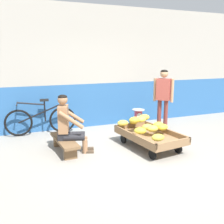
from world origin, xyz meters
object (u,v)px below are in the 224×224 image
plastic_crate (138,127)px  shopping_bag (142,133)px  customer_adult (163,94)px  weighing_scale (138,115)px  banana_cart (150,136)px  low_bench (64,142)px  bicycle_near_left (41,120)px  vendor_seated (68,124)px

plastic_crate → shopping_bag: plastic_crate is taller
customer_adult → shopping_bag: (-0.72, -0.28, -0.83)m
shopping_bag → weighing_scale: bearing=74.6°
plastic_crate → banana_cart: bearing=-104.3°
plastic_crate → weighing_scale: weighing_scale is taller
banana_cart → low_bench: 1.72m
customer_adult → bicycle_near_left: bearing=162.4°
low_bench → vendor_seated: vendor_seated is taller
low_bench → customer_adult: bearing=10.6°
banana_cart → shopping_bag: size_ratio=6.40×
banana_cart → shopping_bag: bearing=76.4°
plastic_crate → customer_adult: 1.01m
low_bench → shopping_bag: size_ratio=4.67×
weighing_scale → shopping_bag: size_ratio=1.25×
weighing_scale → bicycle_near_left: 2.34m
banana_cart → low_bench: bearing=166.2°
weighing_scale → bicycle_near_left: (-2.20, 0.78, -0.10)m
weighing_scale → shopping_bag: (-0.11, -0.39, -0.33)m
weighing_scale → customer_adult: bearing=-10.0°
banana_cart → vendor_seated: size_ratio=1.35×
vendor_seated → customer_adult: 2.53m
banana_cart → customer_adult: size_ratio=1.00×
shopping_bag → vendor_seated: bearing=-172.8°
banana_cart → weighing_scale: 1.04m
low_bench → customer_adult: size_ratio=0.73×
low_bench → weighing_scale: (1.92, 0.58, 0.25)m
shopping_bag → banana_cart: bearing=-103.6°
vendor_seated → customer_adult: bearing=11.5°
plastic_crate → weighing_scale: bearing=-90.0°
plastic_crate → shopping_bag: 0.41m
low_bench → customer_adult: customer_adult is taller
weighing_scale → banana_cart: bearing=-104.3°
low_bench → shopping_bag: bearing=6.1°
low_bench → shopping_bag: low_bench is taller
banana_cart → customer_adult: (0.86, 0.88, 0.71)m
low_bench → plastic_crate: plastic_crate is taller
plastic_crate → customer_adult: (0.61, -0.11, 0.80)m
banana_cart → plastic_crate: 1.03m
banana_cart → bicycle_near_left: (-1.95, 1.77, 0.11)m
banana_cart → plastic_crate: size_ratio=4.27×
banana_cart → shopping_bag: banana_cart is taller
banana_cart → weighing_scale: (0.25, 0.99, 0.21)m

